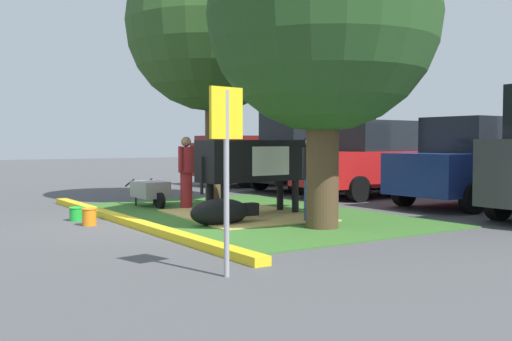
{
  "coord_description": "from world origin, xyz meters",
  "views": [
    {
      "loc": [
        9.72,
        -4.46,
        1.49
      ],
      "look_at": [
        -0.16,
        2.03,
        0.9
      ],
      "focal_mm": 41.86,
      "sensor_mm": 36.0,
      "label": 1
    }
  ],
  "objects_px": {
    "bucket_orange": "(89,216)",
    "shade_tree_right": "(323,17)",
    "sedan_blue": "(477,163)",
    "person_visitor_near": "(315,173)",
    "person_handler": "(186,171)",
    "sedan_red": "(373,160)",
    "shade_tree_left": "(212,25)",
    "suv_black": "(318,148)",
    "pickup_truck_maroon": "(275,152)",
    "cow_holstein": "(258,161)",
    "parking_sign": "(226,143)",
    "person_visitor_far": "(311,176)",
    "bucket_green": "(76,214)",
    "wheelbarrow": "(151,190)",
    "calf_lying": "(221,212)"
  },
  "relations": [
    {
      "from": "sedan_blue",
      "to": "shade_tree_right",
      "type": "bearing_deg",
      "value": -80.93
    },
    {
      "from": "person_visitor_near",
      "to": "sedan_blue",
      "type": "relative_size",
      "value": 0.35
    },
    {
      "from": "wheelbarrow",
      "to": "suv_black",
      "type": "xyz_separation_m",
      "value": [
        -1.56,
        6.09,
        0.88
      ]
    },
    {
      "from": "shade_tree_left",
      "to": "suv_black",
      "type": "relative_size",
      "value": 1.35
    },
    {
      "from": "parking_sign",
      "to": "suv_black",
      "type": "bearing_deg",
      "value": 135.91
    },
    {
      "from": "shade_tree_left",
      "to": "person_visitor_near",
      "type": "relative_size",
      "value": 4.04
    },
    {
      "from": "pickup_truck_maroon",
      "to": "suv_black",
      "type": "height_order",
      "value": "suv_black"
    },
    {
      "from": "calf_lying",
      "to": "wheelbarrow",
      "type": "relative_size",
      "value": 0.82
    },
    {
      "from": "shade_tree_left",
      "to": "person_visitor_far",
      "type": "relative_size",
      "value": 3.96
    },
    {
      "from": "person_handler",
      "to": "bucket_orange",
      "type": "distance_m",
      "value": 2.93
    },
    {
      "from": "shade_tree_right",
      "to": "suv_black",
      "type": "distance_m",
      "value": 8.31
    },
    {
      "from": "calf_lying",
      "to": "person_visitor_near",
      "type": "bearing_deg",
      "value": 105.15
    },
    {
      "from": "parking_sign",
      "to": "person_visitor_far",
      "type": "bearing_deg",
      "value": 129.62
    },
    {
      "from": "person_handler",
      "to": "person_visitor_near",
      "type": "height_order",
      "value": "person_handler"
    },
    {
      "from": "suv_black",
      "to": "sedan_blue",
      "type": "height_order",
      "value": "suv_black"
    },
    {
      "from": "shade_tree_left",
      "to": "calf_lying",
      "type": "height_order",
      "value": "shade_tree_left"
    },
    {
      "from": "wheelbarrow",
      "to": "sedan_blue",
      "type": "xyz_separation_m",
      "value": [
        3.82,
        6.38,
        0.6
      ]
    },
    {
      "from": "shade_tree_left",
      "to": "parking_sign",
      "type": "bearing_deg",
      "value": -28.1
    },
    {
      "from": "wheelbarrow",
      "to": "bucket_orange",
      "type": "bearing_deg",
      "value": -44.35
    },
    {
      "from": "bucket_orange",
      "to": "shade_tree_right",
      "type": "bearing_deg",
      "value": 51.21
    },
    {
      "from": "shade_tree_right",
      "to": "wheelbarrow",
      "type": "relative_size",
      "value": 3.46
    },
    {
      "from": "sedan_blue",
      "to": "suv_black",
      "type": "bearing_deg",
      "value": -176.93
    },
    {
      "from": "shade_tree_right",
      "to": "sedan_red",
      "type": "height_order",
      "value": "shade_tree_right"
    },
    {
      "from": "cow_holstein",
      "to": "person_visitor_near",
      "type": "bearing_deg",
      "value": 87.07
    },
    {
      "from": "calf_lying",
      "to": "person_visitor_near",
      "type": "distance_m",
      "value": 2.83
    },
    {
      "from": "person_visitor_near",
      "to": "pickup_truck_maroon",
      "type": "relative_size",
      "value": 0.28
    },
    {
      "from": "shade_tree_right",
      "to": "wheelbarrow",
      "type": "bearing_deg",
      "value": -166.76
    },
    {
      "from": "person_visitor_near",
      "to": "pickup_truck_maroon",
      "type": "distance_m",
      "value": 8.22
    },
    {
      "from": "shade_tree_right",
      "to": "calf_lying",
      "type": "xyz_separation_m",
      "value": [
        -1.25,
        -1.24,
        -3.32
      ]
    },
    {
      "from": "person_handler",
      "to": "person_visitor_near",
      "type": "relative_size",
      "value": 1.02
    },
    {
      "from": "bucket_orange",
      "to": "suv_black",
      "type": "height_order",
      "value": "suv_black"
    },
    {
      "from": "calf_lying",
      "to": "bucket_green",
      "type": "relative_size",
      "value": 4.83
    },
    {
      "from": "wheelbarrow",
      "to": "sedan_red",
      "type": "height_order",
      "value": "sedan_red"
    },
    {
      "from": "cow_holstein",
      "to": "bucket_green",
      "type": "relative_size",
      "value": 11.53
    },
    {
      "from": "cow_holstein",
      "to": "parking_sign",
      "type": "distance_m",
      "value": 5.33
    },
    {
      "from": "sedan_blue",
      "to": "person_visitor_near",
      "type": "bearing_deg",
      "value": -106.29
    },
    {
      "from": "person_visitor_far",
      "to": "sedan_red",
      "type": "xyz_separation_m",
      "value": [
        -3.17,
        4.66,
        0.14
      ]
    },
    {
      "from": "shade_tree_right",
      "to": "sedan_blue",
      "type": "relative_size",
      "value": 1.25
    },
    {
      "from": "parking_sign",
      "to": "sedan_blue",
      "type": "bearing_deg",
      "value": 109.78
    },
    {
      "from": "person_visitor_far",
      "to": "person_visitor_near",
      "type": "bearing_deg",
      "value": 138.94
    },
    {
      "from": "pickup_truck_maroon",
      "to": "sedan_blue",
      "type": "xyz_separation_m",
      "value": [
        8.28,
        -0.18,
        -0.13
      ]
    },
    {
      "from": "shade_tree_right",
      "to": "sedan_blue",
      "type": "xyz_separation_m",
      "value": [
        -0.84,
        5.28,
        -2.57
      ]
    },
    {
      "from": "person_handler",
      "to": "sedan_red",
      "type": "distance_m",
      "value": 5.59
    },
    {
      "from": "calf_lying",
      "to": "sedan_blue",
      "type": "height_order",
      "value": "sedan_blue"
    },
    {
      "from": "calf_lying",
      "to": "suv_black",
      "type": "xyz_separation_m",
      "value": [
        -4.98,
        6.24,
        1.03
      ]
    },
    {
      "from": "person_handler",
      "to": "bucket_green",
      "type": "height_order",
      "value": "person_handler"
    },
    {
      "from": "person_visitor_far",
      "to": "bucket_orange",
      "type": "xyz_separation_m",
      "value": [
        -1.87,
        -3.47,
        -0.69
      ]
    },
    {
      "from": "shade_tree_left",
      "to": "bucket_green",
      "type": "distance_m",
      "value": 5.63
    },
    {
      "from": "wheelbarrow",
      "to": "suv_black",
      "type": "relative_size",
      "value": 0.34
    },
    {
      "from": "bucket_orange",
      "to": "wheelbarrow",
      "type": "bearing_deg",
      "value": 135.65
    }
  ]
}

